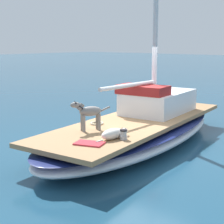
{
  "coord_description": "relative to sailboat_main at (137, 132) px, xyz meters",
  "views": [
    {
      "loc": [
        5.44,
        -7.32,
        2.65
      ],
      "look_at": [
        0.0,
        -1.0,
        1.01
      ],
      "focal_mm": 57.93,
      "sensor_mm": 36.0,
      "label": 1
    }
  ],
  "objects": [
    {
      "name": "ground_plane",
      "position": [
        0.0,
        0.0,
        -0.34
      ],
      "size": [
        120.0,
        120.0,
        0.0
      ],
      "primitive_type": "plane",
      "color": "navy"
    },
    {
      "name": "sailboat_main",
      "position": [
        0.0,
        0.0,
        0.0
      ],
      "size": [
        3.37,
        7.49,
        0.66
      ],
      "color": "white",
      "rests_on": "ground"
    },
    {
      "name": "mast_main",
      "position": [
        -0.11,
        0.72,
        3.01
      ],
      "size": [
        0.14,
        2.27,
        6.04
      ],
      "color": "silver",
      "rests_on": "sailboat_main"
    },
    {
      "name": "cabin_house",
      "position": [
        -0.15,
        1.11,
        0.67
      ],
      "size": [
        1.66,
        2.37,
        0.84
      ],
      "color": "silver",
      "rests_on": "sailboat_main"
    },
    {
      "name": "dog_white",
      "position": [
        0.73,
        -1.8,
        0.43
      ],
      "size": [
        0.28,
        0.95,
        0.22
      ],
      "color": "silver",
      "rests_on": "sailboat_main"
    },
    {
      "name": "dog_grey",
      "position": [
        -0.13,
        -1.65,
        0.75
      ],
      "size": [
        0.49,
        0.88,
        0.7
      ],
      "color": "gray",
      "rests_on": "sailboat_main"
    },
    {
      "name": "deck_winch",
      "position": [
        0.93,
        -1.72,
        0.42
      ],
      "size": [
        0.16,
        0.16,
        0.21
      ],
      "color": "#B7B7BC",
      "rests_on": "sailboat_main"
    },
    {
      "name": "coiled_rope",
      "position": [
        -0.44,
        -1.05,
        0.35
      ],
      "size": [
        0.32,
        0.32,
        0.04
      ],
      "primitive_type": "torus",
      "color": "beige",
      "rests_on": "sailboat_main"
    },
    {
      "name": "deck_towel",
      "position": [
        0.64,
        -2.42,
        0.34
      ],
      "size": [
        0.65,
        0.53,
        0.03
      ],
      "primitive_type": "cube",
      "rotation": [
        0.0,
        0.0,
        0.36
      ],
      "color": "#C6333D",
      "rests_on": "sailboat_main"
    }
  ]
}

